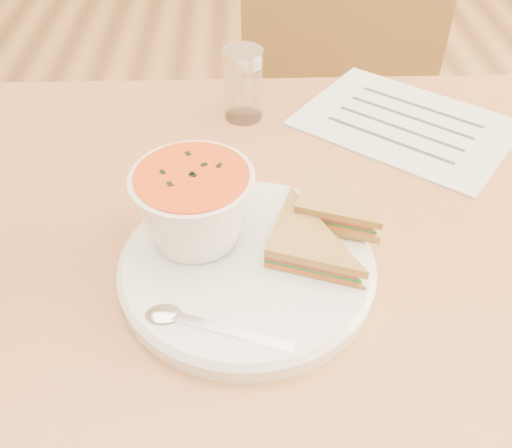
{
  "coord_description": "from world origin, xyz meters",
  "views": [
    {
      "loc": [
        -0.08,
        -0.47,
        1.19
      ],
      "look_at": [
        -0.07,
        -0.05,
        0.8
      ],
      "focal_mm": 40.0,
      "sensor_mm": 36.0,
      "label": 1
    }
  ],
  "objects_px": {
    "dining_table": "(297,403)",
    "plate": "(247,267)",
    "condiment_shaker": "(243,85)",
    "chair_far": "(331,145)",
    "soup_bowl": "(195,210)"
  },
  "relations": [
    {
      "from": "plate",
      "to": "soup_bowl",
      "type": "distance_m",
      "value": 0.08
    },
    {
      "from": "plate",
      "to": "condiment_shaker",
      "type": "relative_size",
      "value": 2.62
    },
    {
      "from": "dining_table",
      "to": "plate",
      "type": "xyz_separation_m",
      "value": [
        -0.08,
        -0.07,
        0.38
      ]
    },
    {
      "from": "chair_far",
      "to": "condiment_shaker",
      "type": "distance_m",
      "value": 0.46
    },
    {
      "from": "plate",
      "to": "condiment_shaker",
      "type": "bearing_deg",
      "value": 89.79
    },
    {
      "from": "condiment_shaker",
      "to": "soup_bowl",
      "type": "bearing_deg",
      "value": -101.05
    },
    {
      "from": "dining_table",
      "to": "soup_bowl",
      "type": "distance_m",
      "value": 0.45
    },
    {
      "from": "dining_table",
      "to": "condiment_shaker",
      "type": "height_order",
      "value": "condiment_shaker"
    },
    {
      "from": "plate",
      "to": "condiment_shaker",
      "type": "distance_m",
      "value": 0.31
    },
    {
      "from": "chair_far",
      "to": "plate",
      "type": "xyz_separation_m",
      "value": [
        -0.19,
        -0.59,
        0.26
      ]
    },
    {
      "from": "dining_table",
      "to": "plate",
      "type": "relative_size",
      "value": 3.8
    },
    {
      "from": "dining_table",
      "to": "condiment_shaker",
      "type": "distance_m",
      "value": 0.49
    },
    {
      "from": "dining_table",
      "to": "condiment_shaker",
      "type": "bearing_deg",
      "value": 107.45
    },
    {
      "from": "plate",
      "to": "soup_bowl",
      "type": "bearing_deg",
      "value": 146.58
    },
    {
      "from": "chair_far",
      "to": "plate",
      "type": "relative_size",
      "value": 3.78
    }
  ]
}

